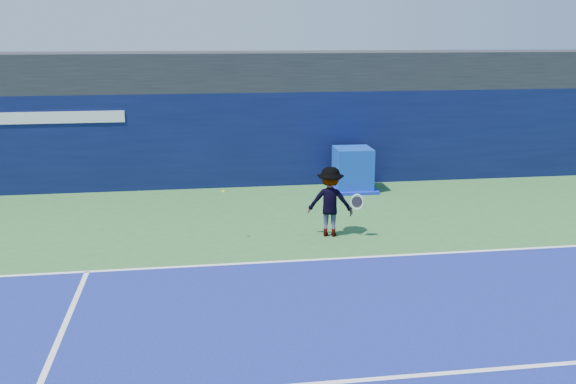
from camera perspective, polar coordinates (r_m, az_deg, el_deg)
ground at (r=11.42m, az=6.27°, el=-11.11°), size 80.00×80.00×0.00m
baseline at (r=14.12m, az=3.16°, el=-5.99°), size 24.00×0.10×0.01m
service_line at (r=9.72m, az=9.38°, el=-15.96°), size 24.00×0.10×0.01m
stadium_band at (r=21.69m, az=-1.35°, el=10.77°), size 36.00×3.00×1.20m
back_wall_assembly at (r=20.93m, az=-0.97°, el=4.86°), size 36.00×1.03×3.00m
equipment_cart at (r=20.15m, az=5.77°, el=1.87°), size 1.44×1.44×1.35m
tennis_player at (r=15.54m, az=3.77°, el=-0.85°), size 1.36×0.91×1.70m
tennis_ball at (r=15.04m, az=-5.76°, el=0.04°), size 0.07×0.07×0.07m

